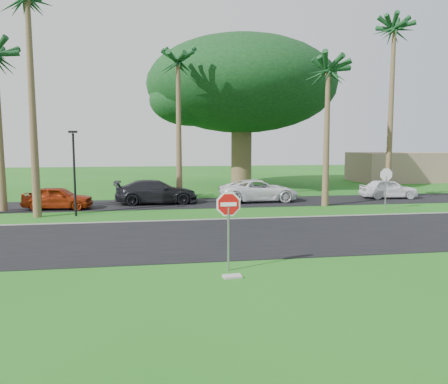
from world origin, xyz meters
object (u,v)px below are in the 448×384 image
at_px(car_red, 58,198).
at_px(car_minivan, 259,191).
at_px(stop_sign_far, 386,180).
at_px(car_pickup, 388,189).
at_px(stop_sign_near, 228,215).
at_px(car_dark, 156,192).

relative_size(car_red, car_minivan, 0.76).
distance_m(car_red, car_minivan, 12.85).
bearing_deg(stop_sign_far, car_red, -9.22).
bearing_deg(car_pickup, stop_sign_near, 141.98).
relative_size(stop_sign_near, car_pickup, 0.65).
bearing_deg(car_red, car_pickup, -80.19).
xyz_separation_m(stop_sign_far, car_red, (-19.45, 3.16, -1.08)).
bearing_deg(stop_sign_near, car_minivan, 72.89).
height_order(stop_sign_far, car_red, stop_sign_far).
relative_size(stop_sign_far, car_pickup, 0.65).
height_order(stop_sign_far, car_pickup, stop_sign_far).
bearing_deg(car_dark, stop_sign_far, -109.71).
xyz_separation_m(car_minivan, car_pickup, (9.66, 0.21, -0.06)).
bearing_deg(stop_sign_near, car_pickup, 47.57).
bearing_deg(car_dark, car_pickup, -90.21).
xyz_separation_m(car_red, car_dark, (5.86, 1.50, 0.09)).
height_order(car_dark, car_minivan, car_dark).
relative_size(stop_sign_near, car_dark, 0.49).
bearing_deg(car_pickup, car_minivan, 95.64).
bearing_deg(stop_sign_far, stop_sign_near, 43.73).
distance_m(car_red, car_dark, 6.05).
relative_size(stop_sign_far, car_red, 0.65).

